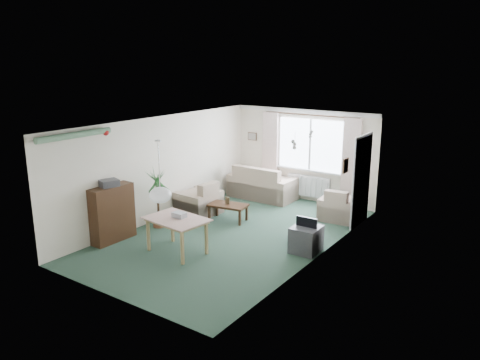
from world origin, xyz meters
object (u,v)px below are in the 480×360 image
Objects in this scene: houseplant at (158,199)px; dining_table at (177,236)px; tv_cube at (306,239)px; pet_bed at (305,239)px; armchair_corner at (340,204)px; armchair_left at (198,197)px; coffee_table at (228,212)px; bookshelf at (112,214)px; sofa at (263,182)px.

houseplant is 1.59m from dining_table.
pet_bed is at bearing 117.81° from tv_cube.
armchair_corner is at bearing 89.50° from pet_bed.
armchair_left is 0.85× the size of dining_table.
coffee_table is 0.81× the size of dining_table.
bookshelf is at bearing -169.26° from dining_table.
tv_cube is at bearing 10.11° from houseplant.
armchair_left is at bearing 119.40° from dining_table.
armchair_left reaches higher than pet_bed.
coffee_table is (0.89, -0.01, -0.21)m from armchair_left.
armchair_corner is 0.96× the size of coffee_table.
dining_table reaches higher than tv_cube.
houseplant is 1.22× the size of dining_table.
sofa is 3.74m from tv_cube.
armchair_left is 2.36m from dining_table.
sofa is 3.34m from houseplant.
dining_table is at bearing -32.75° from houseplant.
houseplant reaches higher than bookshelf.
dining_table is 1.68× the size of pet_bed.
armchair_corner is 1.31× the size of pet_bed.
houseplant is at bearing -130.61° from coffee_table.
tv_cube is at bearing 27.02° from bookshelf.
bookshelf is 3.97m from pet_bed.
sofa is 1.66× the size of dining_table.
pet_bed is at bearing 18.21° from houseplant.
houseplant reaches higher than pet_bed.
houseplant is at bearing -161.79° from pet_bed.
coffee_table is 1.55× the size of tv_cube.
sofa is at bearing 98.20° from dining_table.
coffee_table is at bearing 93.73° from armchair_left.
houseplant is at bearing -171.54° from tv_cube.
houseplant is at bearing -2.78° from armchair_left.
armchair_left reaches higher than dining_table.
coffee_table is 2.07m from dining_table.
bookshelf reaches higher than tv_cube.
coffee_table is at bearing 163.56° from tv_cube.
coffee_table is (-2.09, -1.55, -0.18)m from armchair_corner.
armchair_corner reaches higher than pet_bed.
bookshelf is 2.06× the size of tv_cube.
sofa is 1.53× the size of bookshelf.
armchair_left is at bearing 82.79° from bookshelf.
coffee_table is at bearing 98.90° from sofa.
coffee_table is at bearing 97.61° from dining_table.
houseplant reaches higher than coffee_table.
armchair_left reaches higher than armchair_corner.
armchair_left is at bearing 167.41° from tv_cube.
sofa reaches higher than coffee_table.
dining_table is at bearing 33.65° from armchair_left.
tv_cube is 0.53m from pet_bed.
bookshelf reaches higher than sofa.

